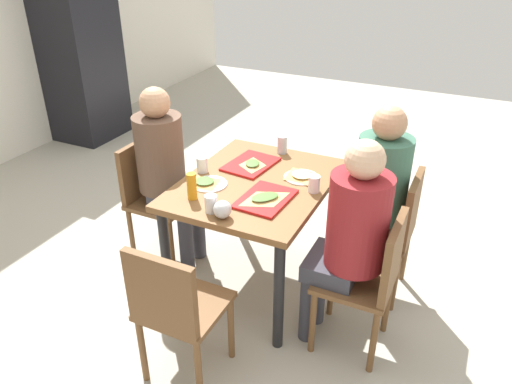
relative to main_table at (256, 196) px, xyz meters
name	(u,v)px	position (x,y,z in m)	size (l,w,h in m)	color
ground_plane	(256,281)	(0.00, 0.00, -0.67)	(10.00, 10.00, 0.02)	#B2AD9E
main_table	(256,196)	(0.00, 0.00, 0.00)	(1.09, 0.86, 0.76)	brown
chair_near_left	(371,276)	(-0.27, -0.81, -0.16)	(0.40, 0.40, 0.85)	brown
chair_near_right	(393,226)	(0.27, -0.81, -0.16)	(0.40, 0.40, 0.85)	brown
chair_far_side	(152,191)	(0.00, 0.81, -0.16)	(0.40, 0.40, 0.85)	brown
chair_left_end	(175,307)	(-0.93, 0.00, -0.16)	(0.40, 0.40, 0.85)	brown
person_in_red	(350,231)	(-0.27, -0.67, 0.09)	(0.32, 0.42, 1.26)	#383842
person_in_brown_jacket	(375,187)	(0.27, -0.67, 0.09)	(0.32, 0.42, 1.26)	#383842
person_far_side	(165,163)	(0.00, 0.67, 0.09)	(0.32, 0.42, 1.26)	#383842
tray_red_near	(265,199)	(-0.19, -0.15, 0.11)	(0.36, 0.26, 0.02)	red
tray_red_far	(251,164)	(0.19, 0.13, 0.11)	(0.36, 0.26, 0.02)	red
paper_plate_center	(209,184)	(-0.16, 0.24, 0.11)	(0.22, 0.22, 0.01)	white
paper_plate_near_edge	(301,177)	(0.16, -0.24, 0.11)	(0.22, 0.22, 0.01)	white
pizza_slice_a	(265,198)	(-0.21, -0.15, 0.13)	(0.28, 0.26, 0.02)	#DBAD60
pizza_slice_b	(252,164)	(0.17, 0.10, 0.13)	(0.21, 0.19, 0.02)	#DBAD60
pizza_slice_c	(204,182)	(-0.17, 0.26, 0.12)	(0.23, 0.24, 0.02)	tan
pizza_slice_d	(301,175)	(0.16, -0.23, 0.12)	(0.26, 0.26, 0.02)	tan
plastic_cup_a	(202,165)	(-0.03, 0.37, 0.15)	(0.07, 0.07, 0.10)	white
plastic_cup_b	(314,184)	(0.03, -0.37, 0.15)	(0.07, 0.07, 0.10)	white
plastic_cup_c	(211,204)	(-0.44, 0.06, 0.15)	(0.07, 0.07, 0.10)	white
soda_can	(282,145)	(0.46, 0.02, 0.16)	(0.07, 0.07, 0.12)	#B7BCC6
condiment_bottle	(192,186)	(-0.35, 0.24, 0.18)	(0.06, 0.06, 0.16)	orange
foil_bundle	(222,209)	(-0.46, -0.02, 0.15)	(0.10, 0.10, 0.10)	silver
drink_fridge	(81,52)	(1.60, 2.85, 0.29)	(0.70, 0.60, 1.90)	black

